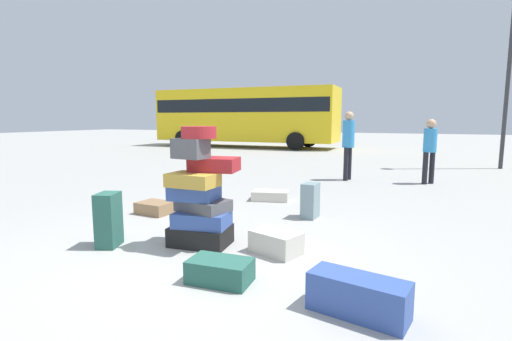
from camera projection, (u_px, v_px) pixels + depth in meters
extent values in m
plane|color=#9E9E99|center=(193.00, 262.00, 4.14)|extent=(80.00, 80.00, 0.00)
cube|color=black|center=(201.00, 235.00, 4.70)|extent=(0.76, 0.56, 0.24)
cube|color=#334F99|center=(202.00, 219.00, 4.66)|extent=(0.71, 0.54, 0.18)
cube|color=#4C4C51|center=(203.00, 205.00, 4.69)|extent=(0.68, 0.52, 0.14)
cube|color=#334F99|center=(194.00, 192.00, 4.67)|extent=(0.60, 0.44, 0.20)
cube|color=#B28C33|center=(193.00, 180.00, 4.47)|extent=(0.57, 0.40, 0.16)
cube|color=maroon|center=(214.00, 164.00, 4.61)|extent=(0.62, 0.47, 0.17)
cube|color=#4C4C51|center=(190.00, 148.00, 4.47)|extent=(0.42, 0.31, 0.24)
cylinder|color=maroon|center=(199.00, 132.00, 4.47)|extent=(0.42, 0.42, 0.14)
cube|color=gray|center=(310.00, 201.00, 5.96)|extent=(0.25, 0.32, 0.55)
cube|color=beige|center=(270.00, 195.00, 7.28)|extent=(0.77, 0.57, 0.18)
cube|color=#26594C|center=(109.00, 220.00, 4.61)|extent=(0.32, 0.38, 0.66)
cube|color=beige|center=(276.00, 242.00, 4.40)|extent=(0.64, 0.52, 0.26)
cube|color=#26594C|center=(220.00, 271.00, 3.62)|extent=(0.61, 0.39, 0.22)
cube|color=#334F99|center=(358.00, 296.00, 3.01)|extent=(0.82, 0.46, 0.31)
cube|color=olive|center=(155.00, 208.00, 6.26)|extent=(0.58, 0.47, 0.19)
cylinder|color=black|center=(349.00, 163.00, 9.72)|extent=(0.12, 0.12, 0.83)
cylinder|color=black|center=(346.00, 164.00, 9.54)|extent=(0.12, 0.12, 0.83)
cylinder|color=#338CCC|center=(349.00, 134.00, 9.53)|extent=(0.30, 0.30, 0.68)
sphere|color=tan|center=(349.00, 116.00, 9.47)|extent=(0.22, 0.22, 0.22)
cylinder|color=black|center=(432.00, 168.00, 9.11)|extent=(0.12, 0.12, 0.77)
cylinder|color=black|center=(425.00, 168.00, 9.03)|extent=(0.12, 0.12, 0.77)
cylinder|color=#338CCC|center=(430.00, 140.00, 8.98)|extent=(0.30, 0.30, 0.56)
sphere|color=tan|center=(431.00, 124.00, 8.93)|extent=(0.22, 0.22, 0.22)
cube|color=yellow|center=(245.00, 115.00, 20.91)|extent=(10.08, 2.58, 2.80)
cube|color=black|center=(245.00, 106.00, 20.85)|extent=(9.88, 2.60, 0.70)
cylinder|color=black|center=(309.00, 139.00, 20.99)|extent=(0.90, 0.26, 0.90)
cylinder|color=black|center=(296.00, 141.00, 18.70)|extent=(0.90, 0.26, 0.90)
cylinder|color=black|center=(206.00, 137.00, 23.48)|extent=(0.90, 0.26, 0.90)
cylinder|color=black|center=(183.00, 139.00, 21.19)|extent=(0.90, 0.26, 0.90)
cylinder|color=#333338|center=(510.00, 56.00, 11.42)|extent=(0.12, 0.12, 6.84)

